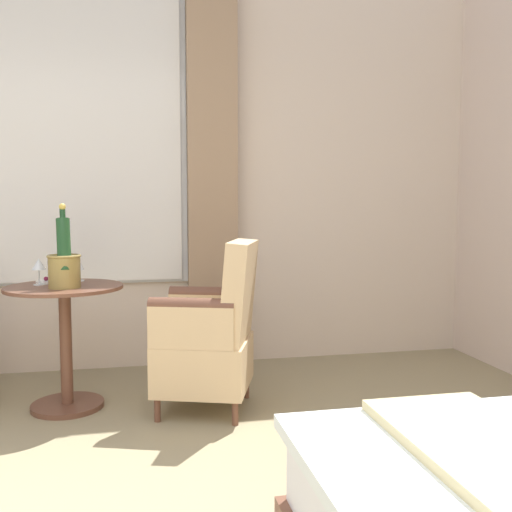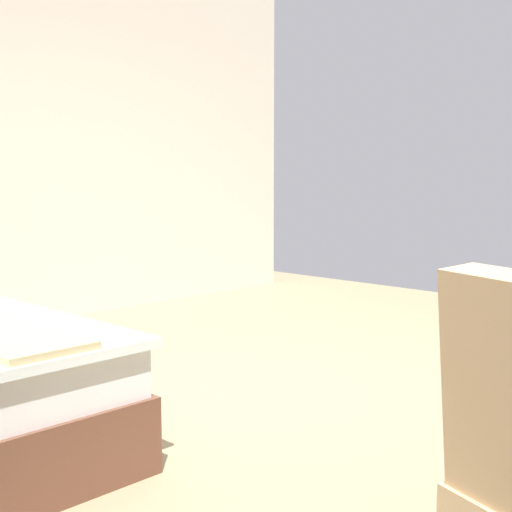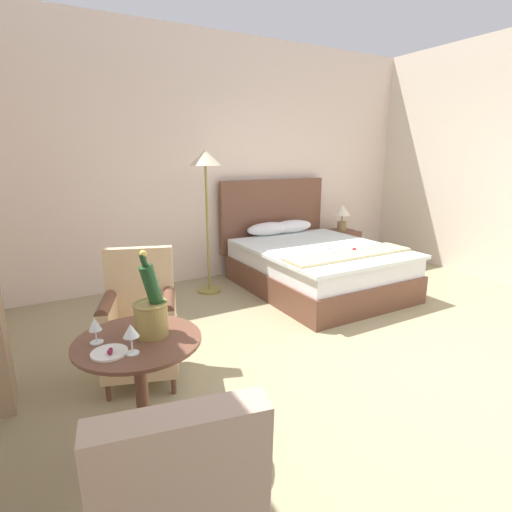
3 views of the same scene
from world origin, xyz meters
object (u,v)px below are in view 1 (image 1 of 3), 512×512
(wine_glass_near_edge, at_px, (39,265))
(snack_plate, at_px, (51,281))
(side_table_round, at_px, (66,335))
(champagne_bucket, at_px, (64,264))
(armchair_by_window, at_px, (212,336))
(wine_glass_near_bucket, at_px, (78,266))

(wine_glass_near_edge, bearing_deg, snack_plate, 152.90)
(side_table_round, height_order, champagne_bucket, champagne_bucket)
(champagne_bucket, distance_m, wine_glass_near_edge, 0.22)
(side_table_round, bearing_deg, armchair_by_window, 76.42)
(champagne_bucket, height_order, wine_glass_near_bucket, champagne_bucket)
(wine_glass_near_bucket, height_order, wine_glass_near_edge, wine_glass_near_edge)
(wine_glass_near_bucket, bearing_deg, champagne_bucket, -9.88)
(wine_glass_near_edge, height_order, snack_plate, wine_glass_near_edge)
(side_table_round, xyz_separation_m, wine_glass_near_bucket, (-0.20, 0.06, 0.39))
(armchair_by_window, bearing_deg, snack_plate, -111.24)
(wine_glass_near_bucket, relative_size, wine_glass_near_edge, 0.89)
(side_table_round, xyz_separation_m, wine_glass_near_edge, (-0.06, -0.15, 0.41))
(side_table_round, relative_size, snack_plate, 4.10)
(side_table_round, distance_m, wine_glass_near_edge, 0.44)
(snack_plate, bearing_deg, side_table_round, 30.57)
(wine_glass_near_bucket, height_order, armchair_by_window, armchair_by_window)
(wine_glass_near_edge, distance_m, snack_plate, 0.16)
(wine_glass_near_bucket, distance_m, snack_plate, 0.18)
(side_table_round, distance_m, champagne_bucket, 0.44)
(wine_glass_near_edge, bearing_deg, armchair_by_window, 75.10)
(wine_glass_near_edge, bearing_deg, side_table_round, 67.87)
(wine_glass_near_bucket, distance_m, armchair_by_window, 0.95)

